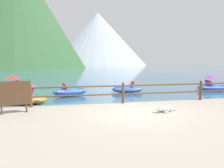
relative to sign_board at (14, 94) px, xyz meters
The scene contains 12 objects.
ground_plane 39.68m from the sign_board, 83.68° to the left, with size 200.00×200.00×0.00m, color #38607A.
promenade_dock 5.26m from the sign_board, 32.47° to the right, with size 28.00×8.00×0.40m, color #A39989.
dock_railing 4.48m from the sign_board, 12.56° to the left, with size 23.92×0.12×0.95m.
sign_board is the anchor object (origin of this frame).
dog_resting 5.62m from the sign_board, ahead, with size 1.06×0.48×0.26m.
pedal_boat_0 8.88m from the sign_board, 105.74° to the left, with size 2.52×1.78×1.25m.
pedal_boat_1 8.89m from the sign_board, 46.28° to the left, with size 2.47×1.67×0.84m.
pedal_boat_2 6.16m from the sign_board, 70.97° to the left, with size 2.43×1.59×0.90m.
pedal_boat_3 14.30m from the sign_board, 24.69° to the left, with size 2.61×1.45×1.22m.
pedal_boat_4 3.82m from the sign_board, 97.59° to the left, with size 2.64×1.50×1.18m.
cliff_headland 70.58m from the sign_board, 101.83° to the left, with size 45.80×45.80×38.75m.
distant_peak 115.16m from the sign_board, 80.78° to the left, with size 57.58×57.58×30.96m, color #A8B2C1.
Camera 1 is at (-2.31, -7.17, 2.29)m, focal length 32.14 mm.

